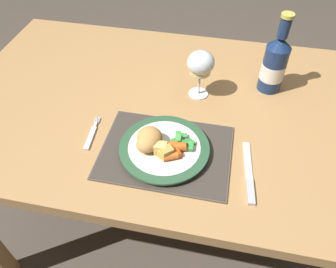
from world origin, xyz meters
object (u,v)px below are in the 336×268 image
at_px(fork, 91,135).
at_px(wine_glass, 201,65).
at_px(dining_table, 166,125).
at_px(dinner_plate, 164,149).
at_px(bottle, 274,64).
at_px(table_knife, 249,177).

distance_m(fork, wine_glass, 0.37).
bearing_deg(fork, dining_table, 46.21).
relative_size(fork, wine_glass, 0.83).
bearing_deg(dinner_plate, dining_table, 101.00).
bearing_deg(bottle, fork, -146.60).
bearing_deg(fork, wine_glass, 42.26).
height_order(dining_table, dinner_plate, dinner_plate).
bearing_deg(bottle, wine_glass, -160.53).
bearing_deg(table_knife, dining_table, 137.92).
relative_size(dinner_plate, table_knife, 1.21).
height_order(fork, wine_glass, wine_glass).
height_order(wine_glass, bottle, bottle).
xyz_separation_m(table_knife, bottle, (0.05, 0.37, 0.09)).
distance_m(dining_table, bottle, 0.38).
xyz_separation_m(dining_table, bottle, (0.31, 0.14, 0.19)).
relative_size(dinner_plate, fork, 1.87).
bearing_deg(dinner_plate, bottle, 51.30).
bearing_deg(dining_table, dinner_plate, -79.00).
bearing_deg(table_knife, dinner_plate, 170.75).
height_order(fork, table_knife, table_knife).
bearing_deg(table_knife, bottle, 82.74).
distance_m(dinner_plate, wine_glass, 0.28).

